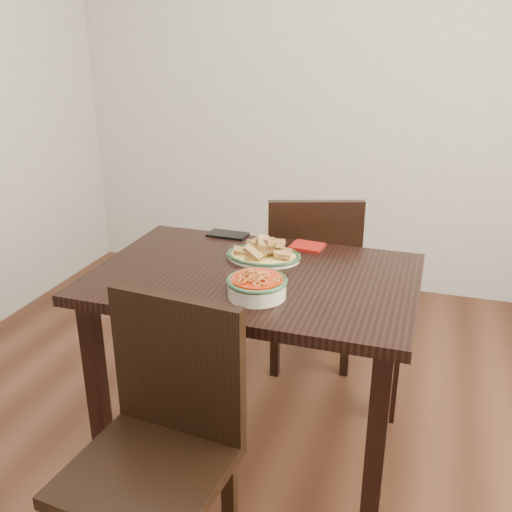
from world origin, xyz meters
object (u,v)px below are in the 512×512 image
(chair_far, at_px, (311,274))
(chair_near, at_px, (161,435))
(noodle_bowl, at_px, (257,284))
(smartphone, at_px, (228,235))
(fish_plate, at_px, (263,248))
(dining_table, at_px, (254,298))

(chair_far, relative_size, chair_near, 1.00)
(chair_near, height_order, noodle_bowl, chair_near)
(chair_near, distance_m, smartphone, 1.04)
(chair_near, height_order, fish_plate, chair_near)
(chair_near, relative_size, noodle_bowl, 4.31)
(chair_far, distance_m, chair_near, 1.28)
(dining_table, bearing_deg, smartphone, 123.71)
(dining_table, xyz_separation_m, fish_plate, (-0.01, 0.15, 0.15))
(chair_far, height_order, smartphone, chair_far)
(fish_plate, relative_size, smartphone, 1.67)
(fish_plate, distance_m, smartphone, 0.31)
(fish_plate, bearing_deg, noodle_bowl, -76.47)
(dining_table, height_order, noodle_bowl, noodle_bowl)
(dining_table, relative_size, smartphone, 6.87)
(chair_far, bearing_deg, dining_table, 64.26)
(smartphone, bearing_deg, chair_near, -78.32)
(chair_far, distance_m, fish_plate, 0.57)
(chair_near, xyz_separation_m, fish_plate, (0.06, 0.79, 0.30))
(chair_far, bearing_deg, chair_near, 64.70)
(chair_near, xyz_separation_m, smartphone, (-0.17, 1.00, 0.26))
(noodle_bowl, bearing_deg, dining_table, 110.59)
(smartphone, bearing_deg, chair_far, 42.94)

